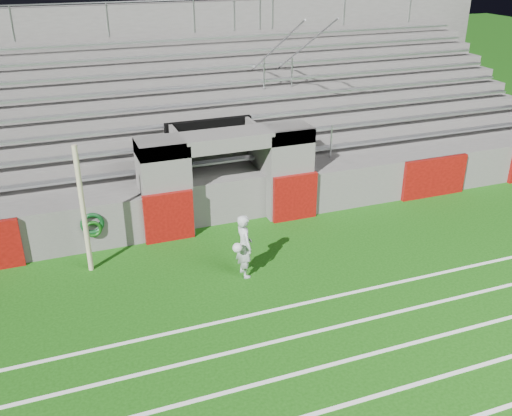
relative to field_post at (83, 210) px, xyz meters
name	(u,v)px	position (x,y,z in m)	size (l,w,h in m)	color
ground	(275,283)	(3.93, -2.12, -1.57)	(90.00, 90.00, 0.00)	#13460B
field_post	(83,210)	(0.00, 0.00, 0.00)	(0.12, 0.12, 3.14)	#BFB58E
stadium_structure	(186,127)	(3.93, 5.85, -0.08)	(26.00, 8.48, 5.42)	#585653
goalkeeper_with_ball	(244,246)	(3.37, -1.54, -0.79)	(0.58, 0.68, 1.56)	#AEB4B8
hose_coil	(93,225)	(0.20, 0.81, -0.80)	(0.59, 0.15, 0.65)	#0B3916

